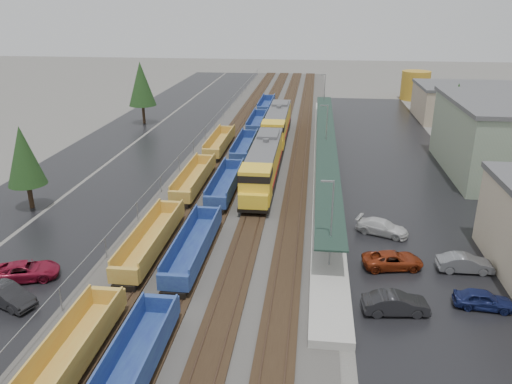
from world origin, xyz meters
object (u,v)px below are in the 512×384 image
well_string_yellow (152,240)px  parked_car_east_a (396,304)px  storage_tank (415,85)px  parked_car_west_b (7,296)px  locomotive_lead (263,165)px  parked_car_east_c (382,227)px  well_string_blue (226,184)px  locomotive_trail (277,125)px  parked_car_west_c (25,271)px  parked_car_east_e (465,263)px  parked_car_east_b (393,260)px  parked_car_east_d (483,300)px

well_string_yellow → parked_car_east_a: size_ratio=16.88×
storage_tank → parked_car_west_b: (-43.87, -87.79, -2.39)m
locomotive_lead → parked_car_east_c: bearing=-43.6°
locomotive_lead → well_string_blue: (-4.00, -3.12, -1.48)m
parked_car_east_a → parked_car_east_c: bearing=-9.1°
locomotive_trail → parked_car_west_c: 47.79m
storage_tank → parked_car_east_e: storage_tank is taller
parked_car_west_b → parked_car_east_b: bearing=-51.4°
locomotive_trail → storage_tank: bearing=54.6°
locomotive_lead → parked_car_west_c: bearing=-124.9°
parked_car_west_c → parked_car_east_c: 31.50m
storage_tank → parked_car_west_b: size_ratio=1.35×
locomotive_lead → parked_car_east_b: locomotive_lead is taller
locomotive_trail → parked_car_east_b: 41.52m
parked_car_west_c → parked_car_east_e: (35.12, 5.39, 0.01)m
well_string_yellow → parked_car_east_c: bearing=16.3°
parked_car_east_d → parked_car_east_a: bearing=107.7°
parked_car_east_b → parked_car_east_d: parked_car_east_d is taller
parked_car_east_d → parked_car_west_c: bearing=95.5°
well_string_blue → parked_car_east_a: size_ratio=23.00×
parked_car_east_e → locomotive_lead: bearing=44.0°
locomotive_trail → parked_car_east_d: bearing=-67.6°
well_string_yellow → parked_car_east_b: size_ratio=15.90×
parked_car_east_b → parked_car_east_d: (5.67, -5.22, 0.00)m
parked_car_west_b → parked_car_west_c: parked_car_west_b is taller
storage_tank → well_string_blue: bearing=-116.7°
parked_car_east_a → parked_car_west_c: bearing=80.9°
parked_car_west_c → parked_car_east_d: parked_car_west_c is taller
locomotive_lead → well_string_yellow: 19.80m
locomotive_lead → parked_car_east_e: (18.56, -18.40, -1.86)m
storage_tank → parked_car_west_c: storage_tank is taller
storage_tank → parked_car_east_e: 79.43m
locomotive_trail → parked_car_east_d: (18.44, -44.68, -1.90)m
well_string_yellow → parked_car_east_d: size_ratio=19.36×
well_string_yellow → parked_car_east_c: size_ratio=16.07×
well_string_blue → parked_car_west_b: well_string_blue is taller
parked_car_east_c → parked_car_east_e: size_ratio=1.11×
locomotive_lead → storage_tank: 66.60m
parked_car_east_c → parked_car_east_a: bearing=-160.4°
parked_car_west_c → parked_car_east_b: parked_car_west_c is taller
well_string_blue → parked_car_east_d: well_string_blue is taller
parked_car_east_a → parked_car_east_e: 9.30m
parked_car_east_e → parked_car_east_a: bearing=134.7°
parked_car_west_b → parked_car_east_a: size_ratio=1.00×
parked_car_west_c → parked_car_east_d: 35.01m
parked_car_east_c → well_string_blue: bearing=84.0°
well_string_blue → parked_car_west_b: 27.00m
well_string_yellow → parked_car_west_c: well_string_yellow is taller
locomotive_trail → parked_car_east_e: 43.59m
locomotive_lead → parked_car_east_a: locomotive_lead is taller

